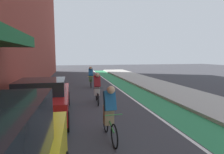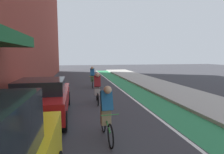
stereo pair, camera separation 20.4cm
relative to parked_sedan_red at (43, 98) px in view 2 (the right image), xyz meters
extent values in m
plane|color=#38383D|center=(2.54, 3.12, -0.79)|extent=(74.66, 74.66, 0.00)
cube|color=#2D8451|center=(5.32, 5.12, -0.78)|extent=(1.60, 33.94, 0.00)
cube|color=white|center=(4.42, 5.12, -0.78)|extent=(0.12, 33.94, 0.00)
cube|color=#A8A59E|center=(7.73, 5.12, -0.72)|extent=(3.21, 33.94, 0.14)
cube|color=red|center=(0.00, 0.05, -0.11)|extent=(1.95, 4.26, 0.70)
cube|color=black|center=(0.00, -0.17, 0.47)|extent=(1.70, 1.80, 0.55)
cylinder|color=black|center=(-0.89, 1.61, -0.46)|extent=(0.23, 0.66, 0.66)
cylinder|color=black|center=(0.86, 1.63, -0.46)|extent=(0.23, 0.66, 0.66)
cylinder|color=black|center=(-0.86, -1.54, -0.46)|extent=(0.23, 0.66, 0.66)
cylinder|color=black|center=(0.89, -1.52, -0.46)|extent=(0.23, 0.66, 0.66)
torus|color=black|center=(2.17, -2.86, -0.46)|extent=(0.07, 0.65, 0.65)
torus|color=black|center=(2.12, -1.81, -0.46)|extent=(0.07, 0.65, 0.65)
cylinder|color=#338C3F|center=(2.15, -2.33, -0.24)|extent=(0.08, 0.96, 0.33)
cylinder|color=#338C3F|center=(2.14, -2.15, -0.16)|extent=(0.04, 0.12, 0.55)
cylinder|color=#338C3F|center=(2.16, -2.78, 0.09)|extent=(0.48, 0.04, 0.02)
cube|color=tan|center=(2.14, -2.23, -0.09)|extent=(0.29, 0.25, 0.56)
cube|color=#1E598C|center=(2.15, -2.36, 0.37)|extent=(0.34, 0.41, 0.60)
sphere|color=tan|center=(2.15, -2.51, 0.71)|extent=(0.22, 0.22, 0.22)
cube|color=maroon|center=(2.14, -2.23, 0.39)|extent=(0.27, 0.28, 0.39)
torus|color=black|center=(2.32, 1.24, -0.48)|extent=(0.07, 0.62, 0.62)
torus|color=black|center=(2.37, 2.29, -0.48)|extent=(0.07, 0.62, 0.62)
cylinder|color=black|center=(2.35, 1.76, -0.26)|extent=(0.08, 0.96, 0.33)
cylinder|color=black|center=(2.35, 1.95, -0.18)|extent=(0.04, 0.12, 0.55)
cylinder|color=black|center=(2.33, 1.32, 0.07)|extent=(0.48, 0.05, 0.02)
cube|color=beige|center=(2.35, 1.87, -0.11)|extent=(0.29, 0.25, 0.56)
cube|color=maroon|center=(2.35, 1.74, 0.35)|extent=(0.34, 0.41, 0.60)
sphere|color=tan|center=(2.34, 1.58, 0.69)|extent=(0.22, 0.22, 0.22)
cube|color=tan|center=(2.35, 1.86, 0.37)|extent=(0.27, 0.29, 0.39)
torus|color=black|center=(2.47, 6.10, -0.45)|extent=(0.09, 0.67, 0.67)
torus|color=black|center=(2.55, 7.14, -0.45)|extent=(0.09, 0.67, 0.67)
cylinder|color=gold|center=(2.51, 6.62, -0.23)|extent=(0.11, 0.96, 0.33)
cylinder|color=gold|center=(2.52, 6.80, -0.15)|extent=(0.04, 0.12, 0.55)
cylinder|color=gold|center=(2.48, 6.18, 0.10)|extent=(0.48, 0.06, 0.02)
cube|color=#4C7247|center=(2.52, 6.73, -0.08)|extent=(0.30, 0.26, 0.56)
cube|color=#1E598C|center=(2.51, 6.60, 0.38)|extent=(0.35, 0.42, 0.60)
sphere|color=tan|center=(2.50, 6.44, 0.72)|extent=(0.22, 0.22, 0.22)
cube|color=tan|center=(2.52, 6.72, 0.40)|extent=(0.28, 0.29, 0.39)
camera|label=1|loc=(1.14, -7.27, 1.63)|focal=29.05mm
camera|label=2|loc=(1.34, -7.31, 1.63)|focal=29.05mm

